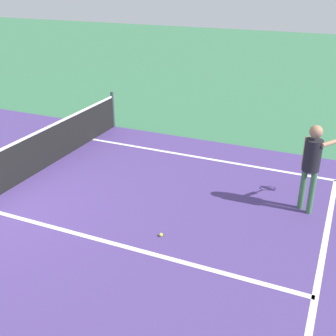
{
  "coord_description": "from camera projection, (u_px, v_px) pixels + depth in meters",
  "views": [
    {
      "loc": [
        -5.18,
        -6.37,
        4.25
      ],
      "look_at": [
        1.24,
        -3.55,
        1.0
      ],
      "focal_mm": 45.42,
      "sensor_mm": 36.0,
      "label": 1
    }
  ],
  "objects": [
    {
      "name": "line_service_near",
      "position": [
        315.0,
        298.0,
        6.08
      ],
      "size": [
        8.22,
        0.1,
        0.01
      ],
      "primitive_type": "cube",
      "color": "white",
      "rests_on": "ground_plane"
    },
    {
      "name": "tennis_ball_mid_court",
      "position": [
        161.0,
        235.0,
        7.49
      ],
      "size": [
        0.07,
        0.07,
        0.07
      ],
      "primitive_type": "sphere",
      "color": "#CCE033",
      "rests_on": "ground_plane"
    },
    {
      "name": "player_near",
      "position": [
        313.0,
        159.0,
        7.87
      ],
      "size": [
        0.97,
        0.95,
        1.76
      ],
      "color": "#3F7247",
      "rests_on": "ground_plane"
    },
    {
      "name": "line_sideline_right",
      "position": [
        315.0,
        177.0,
        9.66
      ],
      "size": [
        0.1,
        11.89,
        0.01
      ],
      "primitive_type": "cube",
      "color": "white",
      "rests_on": "ground_plane"
    },
    {
      "name": "line_center_service",
      "position": [
        120.0,
        245.0,
        7.25
      ],
      "size": [
        0.1,
        6.4,
        0.01
      ],
      "primitive_type": "cube",
      "color": "white",
      "rests_on": "ground_plane"
    }
  ]
}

